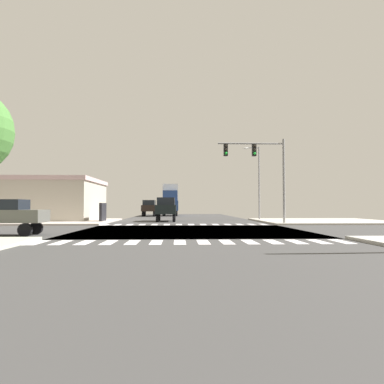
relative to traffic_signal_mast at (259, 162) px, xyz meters
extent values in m
cube|color=#3A3939|center=(-5.90, -7.23, -5.23)|extent=(14.00, 90.00, 0.05)
cube|color=#3A3939|center=(-5.90, -7.23, -5.23)|extent=(90.00, 12.00, 0.05)
cube|color=#B2ADA3|center=(7.10, 4.77, -5.14)|extent=(12.00, 12.00, 0.14)
cube|color=#B8ADA4|center=(-18.90, 4.77, -5.14)|extent=(12.00, 12.00, 0.14)
cube|color=white|center=(-12.65, -14.53, -5.20)|extent=(0.50, 2.00, 0.01)
cube|color=white|center=(-11.65, -14.53, -5.20)|extent=(0.50, 2.00, 0.01)
cube|color=white|center=(-10.65, -14.53, -5.20)|extent=(0.50, 2.00, 0.01)
cube|color=white|center=(-9.65, -14.53, -5.20)|extent=(0.50, 2.00, 0.01)
cube|color=white|center=(-8.65, -14.53, -5.20)|extent=(0.50, 2.00, 0.01)
cube|color=white|center=(-7.65, -14.53, -5.20)|extent=(0.50, 2.00, 0.01)
cube|color=white|center=(-6.65, -14.53, -5.20)|extent=(0.50, 2.00, 0.01)
cube|color=white|center=(-5.65, -14.53, -5.20)|extent=(0.50, 2.00, 0.01)
cube|color=white|center=(-4.65, -14.53, -5.20)|extent=(0.50, 2.00, 0.01)
cube|color=white|center=(-3.65, -14.53, -5.20)|extent=(0.50, 2.00, 0.01)
cube|color=white|center=(-2.65, -14.53, -5.20)|extent=(0.50, 2.00, 0.01)
cube|color=white|center=(-1.65, -14.53, -5.20)|extent=(0.50, 2.00, 0.01)
cube|color=white|center=(-0.65, -14.53, -5.20)|extent=(0.50, 2.00, 0.01)
cube|color=white|center=(0.35, -14.53, -5.20)|extent=(0.50, 2.00, 0.01)
cube|color=white|center=(-12.65, 0.07, -5.20)|extent=(0.50, 2.00, 0.01)
cube|color=white|center=(-11.65, 0.07, -5.20)|extent=(0.50, 2.00, 0.01)
cube|color=white|center=(-10.65, 0.07, -5.20)|extent=(0.50, 2.00, 0.01)
cube|color=white|center=(-9.65, 0.07, -5.20)|extent=(0.50, 2.00, 0.01)
cube|color=white|center=(-8.65, 0.07, -5.20)|extent=(0.50, 2.00, 0.01)
cube|color=white|center=(-7.65, 0.07, -5.20)|extent=(0.50, 2.00, 0.01)
cube|color=white|center=(-6.65, 0.07, -5.20)|extent=(0.50, 2.00, 0.01)
cube|color=white|center=(-5.65, 0.07, -5.20)|extent=(0.50, 2.00, 0.01)
cube|color=white|center=(-4.65, 0.07, -5.20)|extent=(0.50, 2.00, 0.01)
cube|color=white|center=(-3.65, 0.07, -5.20)|extent=(0.50, 2.00, 0.01)
cube|color=white|center=(-2.65, 0.07, -5.20)|extent=(0.50, 2.00, 0.01)
cube|color=white|center=(-1.65, 0.07, -5.20)|extent=(0.50, 2.00, 0.01)
cube|color=white|center=(-0.65, 0.07, -5.20)|extent=(0.50, 2.00, 0.01)
cube|color=white|center=(0.35, 0.07, -5.20)|extent=(0.50, 2.00, 0.01)
cylinder|color=gray|center=(2.07, 0.02, -1.65)|extent=(0.20, 0.20, 7.12)
cylinder|color=gray|center=(-0.69, 0.02, 1.51)|extent=(5.52, 0.14, 0.14)
cube|color=black|center=(-0.42, 0.02, 0.96)|extent=(0.32, 0.40, 1.00)
sphere|color=black|center=(-0.42, -0.22, 1.27)|extent=(0.22, 0.22, 0.22)
sphere|color=black|center=(-0.42, -0.22, 0.96)|extent=(0.22, 0.22, 0.22)
sphere|color=green|center=(-0.42, -0.22, 0.65)|extent=(0.22, 0.22, 0.22)
cube|color=black|center=(-2.79, 0.02, 0.96)|extent=(0.32, 0.40, 1.00)
sphere|color=black|center=(-2.79, -0.22, 1.27)|extent=(0.22, 0.22, 0.22)
sphere|color=black|center=(-2.79, -0.22, 0.96)|extent=(0.22, 0.22, 0.22)
sphere|color=green|center=(-2.79, -0.22, 0.65)|extent=(0.22, 0.22, 0.22)
cylinder|color=gray|center=(1.76, 7.99, -1.35)|extent=(0.16, 0.16, 7.72)
cylinder|color=gray|center=(1.06, 7.99, 2.41)|extent=(1.40, 0.10, 0.10)
ellipsoid|color=silver|center=(0.36, 7.99, 2.36)|extent=(0.60, 0.32, 0.20)
cube|color=#AEA595|center=(-22.90, 8.36, -3.26)|extent=(15.43, 10.32, 3.90)
cube|color=#C1A0A1|center=(-22.90, 8.36, -1.11)|extent=(15.73, 10.62, 0.40)
cube|color=black|center=(-13.69, 4.20, -4.31)|extent=(0.24, 2.20, 1.80)
cylinder|color=black|center=(-7.12, 4.81, -4.84)|extent=(0.26, 0.74, 0.74)
cylinder|color=black|center=(-8.69, 4.81, -4.84)|extent=(0.26, 0.74, 0.74)
cylinder|color=black|center=(-7.12, 7.93, -4.84)|extent=(0.26, 0.74, 0.74)
cylinder|color=black|center=(-8.69, 7.93, -4.84)|extent=(0.26, 0.74, 0.74)
cube|color=black|center=(-7.90, 6.37, -4.03)|extent=(1.96, 4.60, 0.88)
cube|color=black|center=(-7.90, 6.37, -3.23)|extent=(1.69, 3.22, 0.72)
cylinder|color=black|center=(-10.12, 22.01, -4.84)|extent=(0.26, 0.74, 0.74)
cylinder|color=black|center=(-11.69, 22.01, -4.84)|extent=(0.26, 0.74, 0.74)
cylinder|color=black|center=(-10.12, 25.14, -4.84)|extent=(0.26, 0.74, 0.74)
cylinder|color=black|center=(-11.69, 25.14, -4.84)|extent=(0.26, 0.74, 0.74)
cube|color=black|center=(-10.90, 23.57, -4.03)|extent=(1.96, 4.60, 0.88)
cube|color=black|center=(-10.90, 23.57, -3.23)|extent=(1.69, 3.22, 0.72)
cylinder|color=black|center=(-6.94, 24.02, -4.81)|extent=(0.26, 0.80, 0.80)
cylinder|color=black|center=(-8.86, 24.02, -4.81)|extent=(0.26, 0.80, 0.80)
cylinder|color=black|center=(-6.94, 28.92, -4.81)|extent=(0.26, 0.80, 0.80)
cylinder|color=black|center=(-8.86, 28.92, -4.81)|extent=(0.26, 0.80, 0.80)
cube|color=navy|center=(-7.90, 26.47, -3.67)|extent=(2.40, 7.20, 1.49)
cube|color=white|center=(-7.90, 27.55, -1.64)|extent=(2.30, 4.18, 2.56)
cube|color=navy|center=(-7.90, 24.31, -2.18)|extent=(2.11, 2.02, 1.49)
cylinder|color=black|center=(-14.39, -11.45, -4.87)|extent=(0.68, 0.26, 0.68)
cylinder|color=black|center=(-14.39, -10.01, -4.87)|extent=(0.68, 0.26, 0.68)
cube|color=#606059|center=(-15.86, -10.73, -4.20)|extent=(4.30, 1.80, 0.66)
cube|color=black|center=(-15.86, -10.73, -3.60)|extent=(2.24, 1.55, 0.54)
camera|label=1|loc=(-6.73, -30.32, -3.65)|focal=34.60mm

